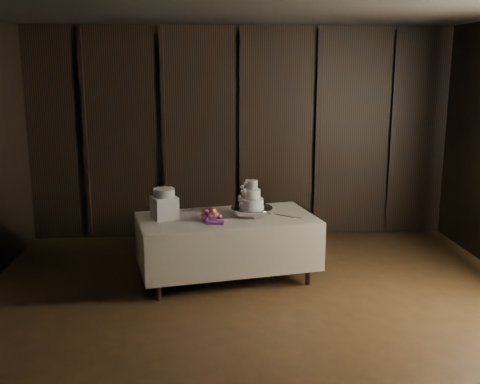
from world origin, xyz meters
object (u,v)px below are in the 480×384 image
(wedding_cake, at_px, (250,197))
(display_table, at_px, (227,246))
(small_cake, at_px, (164,193))
(cake_stand, at_px, (252,211))
(bouquet, at_px, (211,216))
(box_pedestal, at_px, (165,208))

(wedding_cake, bearing_deg, display_table, 179.52)
(display_table, height_order, small_cake, small_cake)
(cake_stand, relative_size, bouquet, 1.24)
(display_table, bearing_deg, wedding_cake, 1.38)
(small_cake, bearing_deg, bouquet, -15.68)
(cake_stand, height_order, box_pedestal, box_pedestal)
(bouquet, height_order, box_pedestal, box_pedestal)
(bouquet, bearing_deg, cake_stand, 26.49)
(cake_stand, bearing_deg, display_table, -165.53)
(display_table, distance_m, small_cake, 0.95)
(display_table, distance_m, bouquet, 0.47)
(display_table, distance_m, wedding_cake, 0.62)
(cake_stand, height_order, wedding_cake, wedding_cake)
(cake_stand, bearing_deg, small_cake, -174.78)
(bouquet, height_order, small_cake, small_cake)
(display_table, xyz_separation_m, bouquet, (-0.18, -0.16, 0.41))
(cake_stand, height_order, bouquet, bouquet)
(wedding_cake, height_order, bouquet, wedding_cake)
(wedding_cake, distance_m, small_cake, 0.98)
(cake_stand, relative_size, small_cake, 2.05)
(display_table, xyz_separation_m, wedding_cake, (0.27, 0.06, 0.56))
(small_cake, bearing_deg, display_table, 1.28)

